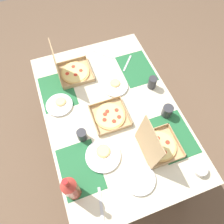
# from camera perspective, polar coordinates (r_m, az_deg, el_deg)

# --- Properties ---
(ground_plane) EXTENTS (6.00, 6.00, 0.00)m
(ground_plane) POSITION_cam_1_polar(r_m,az_deg,el_deg) (2.32, 0.00, -9.24)
(ground_plane) COLOR brown
(dining_table) EXTENTS (1.48, 0.99, 0.75)m
(dining_table) POSITION_cam_1_polar(r_m,az_deg,el_deg) (1.73, 0.00, -1.75)
(dining_table) COLOR #3F3328
(dining_table) RESTS_ON ground_plane
(placemat_near_left) EXTENTS (0.36, 0.26, 0.00)m
(placemat_near_left) POSITION_cam_1_polar(r_m,az_deg,el_deg) (1.61, 15.91, -6.00)
(placemat_near_left) COLOR #236638
(placemat_near_left) RESTS_ON dining_table
(placemat_near_right) EXTENTS (0.36, 0.26, 0.00)m
(placemat_near_right) POSITION_cam_1_polar(r_m,az_deg,el_deg) (1.90, 6.46, 11.41)
(placemat_near_right) COLOR #236638
(placemat_near_right) RESTS_ON dining_table
(placemat_far_left) EXTENTS (0.36, 0.26, 0.00)m
(placemat_far_left) POSITION_cam_1_polar(r_m,az_deg,el_deg) (1.49, -8.38, -14.61)
(placemat_far_left) COLOR #236638
(placemat_far_left) RESTS_ON dining_table
(placemat_far_right) EXTENTS (0.36, 0.26, 0.00)m
(placemat_far_right) POSITION_cam_1_polar(r_m,az_deg,el_deg) (1.80, -14.22, 5.40)
(placemat_far_right) COLOR #236638
(placemat_far_right) RESTS_ON dining_table
(pizza_box_corner_right) EXTENTS (0.26, 0.26, 0.04)m
(pizza_box_corner_right) POSITION_cam_1_polar(r_m,az_deg,el_deg) (1.61, -0.55, -1.05)
(pizza_box_corner_right) COLOR tan
(pizza_box_corner_right) RESTS_ON dining_table
(pizza_box_edge_far) EXTENTS (0.27, 0.28, 0.31)m
(pizza_box_edge_far) POSITION_cam_1_polar(r_m,az_deg,el_deg) (1.84, -10.77, 10.67)
(pizza_box_edge_far) COLOR tan
(pizza_box_edge_far) RESTS_ON dining_table
(pizza_box_corner_left) EXTENTS (0.26, 0.26, 0.29)m
(pizza_box_corner_left) POSITION_cam_1_polar(r_m,az_deg,el_deg) (1.51, 11.95, -8.61)
(pizza_box_corner_left) COLOR tan
(pizza_box_corner_left) RESTS_ON dining_table
(plate_near_right) EXTENTS (0.21, 0.21, 0.03)m
(plate_near_right) POSITION_cam_1_polar(r_m,az_deg,el_deg) (1.71, -13.71, 1.90)
(plate_near_right) COLOR white
(plate_near_right) RESTS_ON dining_table
(plate_near_left) EXTENTS (0.21, 0.21, 0.03)m
(plate_near_left) POSITION_cam_1_polar(r_m,az_deg,el_deg) (1.76, 0.82, 6.89)
(plate_near_left) COLOR white
(plate_near_left) RESTS_ON dining_table
(plate_far_left) EXTENTS (0.24, 0.24, 0.03)m
(plate_far_left) POSITION_cam_1_polar(r_m,az_deg,el_deg) (1.49, -2.39, -11.36)
(plate_far_left) COLOR white
(plate_far_left) RESTS_ON dining_table
(plate_middle) EXTENTS (0.21, 0.21, 0.02)m
(plate_middle) POSITION_cam_1_polar(r_m,az_deg,el_deg) (1.46, 7.12, -17.14)
(plate_middle) COLOR white
(plate_middle) RESTS_ON dining_table
(soda_bottle) EXTENTS (0.09, 0.09, 0.32)m
(soda_bottle) POSITION_cam_1_polar(r_m,az_deg,el_deg) (1.33, -10.81, -19.25)
(soda_bottle) COLOR #B2382D
(soda_bottle) RESTS_ON dining_table
(cup_red) EXTENTS (0.07, 0.07, 0.09)m
(cup_red) POSITION_cam_1_polar(r_m,az_deg,el_deg) (1.52, -7.94, -6.05)
(cup_red) COLOR #333338
(cup_red) RESTS_ON dining_table
(cup_clear_right) EXTENTS (0.07, 0.07, 0.10)m
(cup_clear_right) POSITION_cam_1_polar(r_m,az_deg,el_deg) (1.76, 10.60, 7.65)
(cup_clear_right) COLOR #333338
(cup_clear_right) RESTS_ON dining_table
(cup_dark) EXTENTS (0.08, 0.08, 0.09)m
(cup_dark) POSITION_cam_1_polar(r_m,az_deg,el_deg) (1.64, 14.40, 0.22)
(cup_dark) COLOR #333338
(cup_dark) RESTS_ON dining_table
(condiment_bowl) EXTENTS (0.09, 0.09, 0.04)m
(condiment_bowl) POSITION_cam_1_polar(r_m,az_deg,el_deg) (1.56, 22.29, -13.97)
(condiment_bowl) COLOR white
(condiment_bowl) RESTS_ON dining_table
(knife_by_near_right) EXTENTS (0.17, 0.15, 0.00)m
(knife_by_near_right) POSITION_cam_1_polar(r_m,az_deg,el_deg) (2.00, -2.47, 15.05)
(knife_by_near_right) COLOR #B7B7BC
(knife_by_near_right) RESTS_ON dining_table
(knife_by_near_left) EXTENTS (0.21, 0.06, 0.00)m
(knife_by_near_left) POSITION_cam_1_polar(r_m,az_deg,el_deg) (1.43, -2.92, -23.36)
(knife_by_near_left) COLOR #B7B7BC
(knife_by_near_left) RESTS_ON dining_table
(fork_by_far_left) EXTENTS (0.15, 0.14, 0.00)m
(fork_by_far_left) POSITION_cam_1_polar(r_m,az_deg,el_deg) (1.93, 4.07, 12.76)
(fork_by_far_left) COLOR #B7B7BC
(fork_by_far_left) RESTS_ON dining_table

